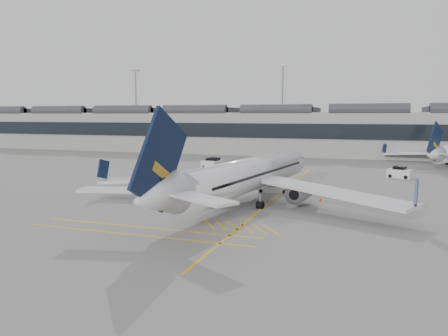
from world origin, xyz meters
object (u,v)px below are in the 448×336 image
(baggage_cart_a, at_px, (199,195))
(ramp_agent_a, at_px, (219,191))
(ramp_agent_b, at_px, (194,193))
(belt_loader, at_px, (272,188))
(pushback_tug, at_px, (158,191))
(airliner_main, at_px, (246,176))

(baggage_cart_a, height_order, ramp_agent_a, ramp_agent_a)
(ramp_agent_a, relative_size, ramp_agent_b, 0.87)
(belt_loader, xyz_separation_m, pushback_tug, (-13.20, -7.83, 0.04))
(belt_loader, bearing_deg, ramp_agent_a, -137.85)
(airliner_main, relative_size, ramp_agent_a, 24.59)
(ramp_agent_a, height_order, pushback_tug, ramp_agent_a)
(baggage_cart_a, distance_m, pushback_tug, 6.50)
(ramp_agent_b, xyz_separation_m, pushback_tug, (-5.62, 1.47, -0.31))
(airliner_main, bearing_deg, ramp_agent_b, -164.16)
(baggage_cart_a, distance_m, ramp_agent_b, 0.72)
(airliner_main, height_order, belt_loader, airliner_main)
(pushback_tug, bearing_deg, airliner_main, -11.22)
(airliner_main, height_order, pushback_tug, airliner_main)
(airliner_main, relative_size, belt_loader, 7.87)
(airliner_main, bearing_deg, pushback_tug, -174.69)
(airliner_main, height_order, ramp_agent_a, airliner_main)
(pushback_tug, bearing_deg, belt_loader, 22.55)
(airliner_main, distance_m, pushback_tug, 12.22)
(ramp_agent_a, xyz_separation_m, pushback_tug, (-7.78, -1.57, -0.18))
(airliner_main, xyz_separation_m, baggage_cart_a, (-5.60, -0.86, -2.41))
(airliner_main, bearing_deg, baggage_cart_a, -162.91)
(ramp_agent_a, height_order, ramp_agent_b, ramp_agent_b)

